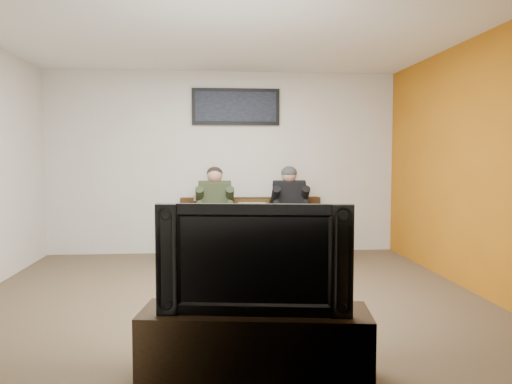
{
  "coord_description": "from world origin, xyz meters",
  "views": [
    {
      "loc": [
        -0.16,
        -4.95,
        1.38
      ],
      "look_at": [
        0.38,
        1.2,
        0.95
      ],
      "focal_mm": 35.0,
      "sensor_mm": 36.0,
      "label": 1
    }
  ],
  "objects": [
    {
      "name": "wall_right",
      "position": [
        2.5,
        0.0,
        1.3
      ],
      "size": [
        0.0,
        4.5,
        4.5
      ],
      "primitive_type": "plane",
      "rotation": [
        1.57,
        0.0,
        -1.57
      ],
      "color": "beige",
      "rests_on": "ground"
    },
    {
      "name": "person_left",
      "position": [
        -0.13,
        1.66,
        0.69
      ],
      "size": [
        0.51,
        0.87,
        1.25
      ],
      "color": "brown",
      "rests_on": "sofa"
    },
    {
      "name": "wall_back",
      "position": [
        0.0,
        2.25,
        1.3
      ],
      "size": [
        5.0,
        0.0,
        5.0
      ],
      "primitive_type": "plane",
      "rotation": [
        1.57,
        0.0,
        0.0
      ],
      "color": "beige",
      "rests_on": "ground"
    },
    {
      "name": "wall_front",
      "position": [
        0.0,
        -2.25,
        1.3
      ],
      "size": [
        5.0,
        0.0,
        5.0
      ],
      "primitive_type": "plane",
      "rotation": [
        -1.57,
        0.0,
        0.0
      ],
      "color": "beige",
      "rests_on": "ground"
    },
    {
      "name": "framed_poster",
      "position": [
        0.18,
        2.22,
        2.1
      ],
      "size": [
        1.25,
        0.05,
        0.52
      ],
      "color": "black",
      "rests_on": "wall_back"
    },
    {
      "name": "ceiling",
      "position": [
        0.0,
        0.0,
        2.6
      ],
      "size": [
        5.0,
        5.0,
        0.0
      ],
      "primitive_type": "plane",
      "rotation": [
        3.14,
        0.0,
        0.0
      ],
      "color": "silver",
      "rests_on": "ground"
    },
    {
      "name": "throw_blanket",
      "position": [
        -0.22,
        2.07,
        0.81
      ],
      "size": [
        0.41,
        0.2,
        0.07
      ],
      "primitive_type": "cube",
      "color": "#C7AD92",
      "rests_on": "sofa"
    },
    {
      "name": "cat",
      "position": [
        0.34,
        1.62,
        0.5
      ],
      "size": [
        0.66,
        0.26,
        0.24
      ],
      "color": "#4A321D",
      "rests_on": "sofa"
    },
    {
      "name": "tv_stand",
      "position": [
        0.1,
        -1.95,
        0.22
      ],
      "size": [
        1.45,
        0.64,
        0.44
      ],
      "primitive_type": "cube",
      "rotation": [
        0.0,
        0.0,
        -0.14
      ],
      "color": "#322110",
      "rests_on": "ground"
    },
    {
      "name": "accent_wall_right",
      "position": [
        2.49,
        0.0,
        1.3
      ],
      "size": [
        0.0,
        4.5,
        4.5
      ],
      "primitive_type": "plane",
      "rotation": [
        1.57,
        0.0,
        -1.57
      ],
      "color": "#B56612",
      "rests_on": "ground"
    },
    {
      "name": "floor",
      "position": [
        0.0,
        0.0,
        0.0
      ],
      "size": [
        5.0,
        5.0,
        0.0
      ],
      "primitive_type": "plane",
      "color": "brown",
      "rests_on": "ground"
    },
    {
      "name": "person_right",
      "position": [
        0.89,
        1.66,
        0.7
      ],
      "size": [
        0.51,
        0.86,
        1.26
      ],
      "color": "black",
      "rests_on": "sofa"
    },
    {
      "name": "throw_pillow",
      "position": [
        0.38,
        1.86,
        0.58
      ],
      "size": [
        0.38,
        0.18,
        0.38
      ],
      "primitive_type": "cube",
      "rotation": [
        -0.21,
        0.0,
        0.0
      ],
      "color": "#947B61",
      "rests_on": "sofa"
    },
    {
      "name": "sofa",
      "position": [
        0.38,
        1.82,
        0.31
      ],
      "size": [
        1.98,
        0.86,
        0.81
      ],
      "color": "#372210",
      "rests_on": "ground"
    },
    {
      "name": "television",
      "position": [
        0.1,
        -1.95,
        0.78
      ],
      "size": [
        1.17,
        0.31,
        0.67
      ],
      "primitive_type": "imported",
      "rotation": [
        0.0,
        0.0,
        -0.14
      ],
      "color": "black",
      "rests_on": "tv_stand"
    }
  ]
}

